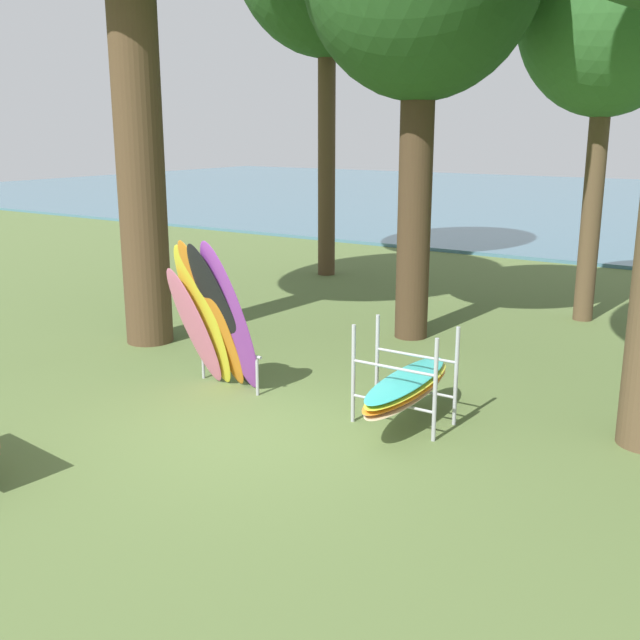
{
  "coord_description": "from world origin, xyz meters",
  "views": [
    {
      "loc": [
        5.36,
        -6.71,
        3.56
      ],
      "look_at": [
        0.05,
        1.37,
        1.1
      ],
      "focal_mm": 42.42,
      "sensor_mm": 36.0,
      "label": 1
    }
  ],
  "objects": [
    {
      "name": "board_storage_rack",
      "position": [
        1.43,
        1.21,
        0.5
      ],
      "size": [
        1.15,
        2.13,
        1.25
      ],
      "color": "#9EA0A5",
      "rests_on": "ground"
    },
    {
      "name": "tree_mid_behind",
      "position": [
        1.86,
        7.77,
        5.5
      ],
      "size": [
        3.16,
        3.16,
        7.37
      ],
      "color": "brown",
      "rests_on": "ground"
    },
    {
      "name": "leaning_board_pile",
      "position": [
        -1.28,
        0.77,
        1.04
      ],
      "size": [
        1.3,
        1.11,
        2.21
      ],
      "color": "pink",
      "rests_on": "ground"
    },
    {
      "name": "ground_plane",
      "position": [
        0.0,
        0.0,
        0.0
      ],
      "size": [
        80.0,
        80.0,
        0.0
      ],
      "primitive_type": "plane",
      "color": "#566B38"
    }
  ]
}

